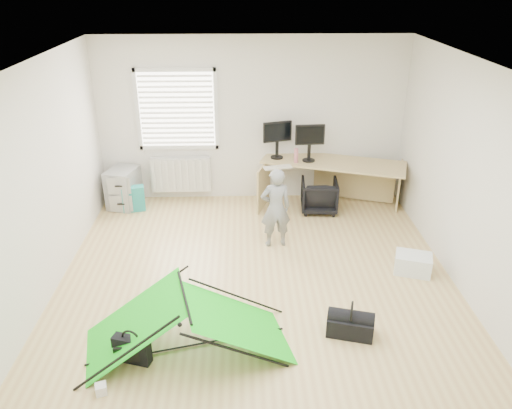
{
  "coord_description": "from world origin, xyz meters",
  "views": [
    {
      "loc": [
        -0.17,
        -5.18,
        3.61
      ],
      "look_at": [
        0.0,
        0.4,
        0.95
      ],
      "focal_mm": 35.0,
      "sensor_mm": 36.0,
      "label": 1
    }
  ],
  "objects_px": {
    "thermos": "(296,156)",
    "kite": "(186,322)",
    "desk": "(332,184)",
    "monitor_right": "(309,148)",
    "monitor_left": "(277,145)",
    "person": "(276,208)",
    "filing_cabinet": "(124,188)",
    "laptop_bag": "(132,350)",
    "storage_crate": "(413,264)",
    "duffel_bag": "(350,326)",
    "office_chair": "(319,196)"
  },
  "relations": [
    {
      "from": "thermos",
      "to": "kite",
      "type": "distance_m",
      "value": 3.73
    },
    {
      "from": "thermos",
      "to": "kite",
      "type": "relative_size",
      "value": 0.11
    },
    {
      "from": "desk",
      "to": "monitor_right",
      "type": "height_order",
      "value": "monitor_right"
    },
    {
      "from": "monitor_left",
      "to": "person",
      "type": "xyz_separation_m",
      "value": [
        -0.11,
        -1.5,
        -0.42
      ]
    },
    {
      "from": "desk",
      "to": "thermos",
      "type": "bearing_deg",
      "value": -158.84
    },
    {
      "from": "filing_cabinet",
      "to": "laptop_bag",
      "type": "distance_m",
      "value": 3.78
    },
    {
      "from": "storage_crate",
      "to": "laptop_bag",
      "type": "bearing_deg",
      "value": -155.31
    },
    {
      "from": "monitor_left",
      "to": "storage_crate",
      "type": "distance_m",
      "value": 2.93
    },
    {
      "from": "thermos",
      "to": "storage_crate",
      "type": "height_order",
      "value": "thermos"
    },
    {
      "from": "monitor_left",
      "to": "duffel_bag",
      "type": "bearing_deg",
      "value": -96.76
    },
    {
      "from": "office_chair",
      "to": "thermos",
      "type": "bearing_deg",
      "value": -19.6
    },
    {
      "from": "monitor_right",
      "to": "thermos",
      "type": "distance_m",
      "value": 0.25
    },
    {
      "from": "monitor_left",
      "to": "duffel_bag",
      "type": "xyz_separation_m",
      "value": [
        0.57,
        -3.46,
        -0.9
      ]
    },
    {
      "from": "filing_cabinet",
      "to": "storage_crate",
      "type": "bearing_deg",
      "value": -12.11
    },
    {
      "from": "filing_cabinet",
      "to": "person",
      "type": "distance_m",
      "value": 2.8
    },
    {
      "from": "storage_crate",
      "to": "monitor_right",
      "type": "bearing_deg",
      "value": 118.19
    },
    {
      "from": "monitor_left",
      "to": "filing_cabinet",
      "type": "bearing_deg",
      "value": 166.52
    },
    {
      "from": "duffel_bag",
      "to": "office_chair",
      "type": "bearing_deg",
      "value": 103.67
    },
    {
      "from": "office_chair",
      "to": "duffel_bag",
      "type": "height_order",
      "value": "office_chair"
    },
    {
      "from": "filing_cabinet",
      "to": "monitor_left",
      "type": "relative_size",
      "value": 1.37
    },
    {
      "from": "person",
      "to": "kite",
      "type": "bearing_deg",
      "value": 55.23
    },
    {
      "from": "monitor_left",
      "to": "thermos",
      "type": "bearing_deg",
      "value": -54.23
    },
    {
      "from": "desk",
      "to": "monitor_right",
      "type": "distance_m",
      "value": 0.73
    },
    {
      "from": "desk",
      "to": "kite",
      "type": "distance_m",
      "value": 3.99
    },
    {
      "from": "desk",
      "to": "filing_cabinet",
      "type": "relative_size",
      "value": 3.51
    },
    {
      "from": "laptop_bag",
      "to": "duffel_bag",
      "type": "height_order",
      "value": "laptop_bag"
    },
    {
      "from": "monitor_right",
      "to": "kite",
      "type": "height_order",
      "value": "monitor_right"
    },
    {
      "from": "thermos",
      "to": "person",
      "type": "distance_m",
      "value": 1.37
    },
    {
      "from": "storage_crate",
      "to": "filing_cabinet",
      "type": "bearing_deg",
      "value": 152.76
    },
    {
      "from": "monitor_left",
      "to": "thermos",
      "type": "relative_size",
      "value": 1.99
    },
    {
      "from": "monitor_left",
      "to": "monitor_right",
      "type": "bearing_deg",
      "value": -33.42
    },
    {
      "from": "duffel_bag",
      "to": "desk",
      "type": "bearing_deg",
      "value": 99.72
    },
    {
      "from": "filing_cabinet",
      "to": "office_chair",
      "type": "xyz_separation_m",
      "value": [
        3.2,
        -0.28,
        -0.06
      ]
    },
    {
      "from": "thermos",
      "to": "duffel_bag",
      "type": "bearing_deg",
      "value": -85.04
    },
    {
      "from": "kite",
      "to": "duffel_bag",
      "type": "xyz_separation_m",
      "value": [
        1.74,
        0.16,
        -0.22
      ]
    },
    {
      "from": "person",
      "to": "duffel_bag",
      "type": "distance_m",
      "value": 2.13
    },
    {
      "from": "monitor_left",
      "to": "thermos",
      "type": "xyz_separation_m",
      "value": [
        0.29,
        -0.23,
        -0.11
      ]
    },
    {
      "from": "desk",
      "to": "person",
      "type": "relative_size",
      "value": 1.95
    },
    {
      "from": "kite",
      "to": "laptop_bag",
      "type": "distance_m",
      "value": 0.6
    },
    {
      "from": "monitor_left",
      "to": "duffel_bag",
      "type": "distance_m",
      "value": 3.62
    },
    {
      "from": "monitor_left",
      "to": "storage_crate",
      "type": "xyz_separation_m",
      "value": [
        1.63,
        -2.26,
        -0.88
      ]
    },
    {
      "from": "laptop_bag",
      "to": "duffel_bag",
      "type": "xyz_separation_m",
      "value": [
        2.28,
        0.34,
        -0.04
      ]
    },
    {
      "from": "monitor_right",
      "to": "storage_crate",
      "type": "relative_size",
      "value": 1.03
    },
    {
      "from": "kite",
      "to": "laptop_bag",
      "type": "relative_size",
      "value": 5.43
    },
    {
      "from": "monitor_right",
      "to": "office_chair",
      "type": "bearing_deg",
      "value": -58.98
    },
    {
      "from": "monitor_left",
      "to": "office_chair",
      "type": "bearing_deg",
      "value": -46.74
    },
    {
      "from": "monitor_right",
      "to": "thermos",
      "type": "relative_size",
      "value": 1.97
    },
    {
      "from": "monitor_right",
      "to": "office_chair",
      "type": "relative_size",
      "value": 0.8
    },
    {
      "from": "duffel_bag",
      "to": "laptop_bag",
      "type": "bearing_deg",
      "value": -156.0
    },
    {
      "from": "person",
      "to": "storage_crate",
      "type": "bearing_deg",
      "value": 147.9
    }
  ]
}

